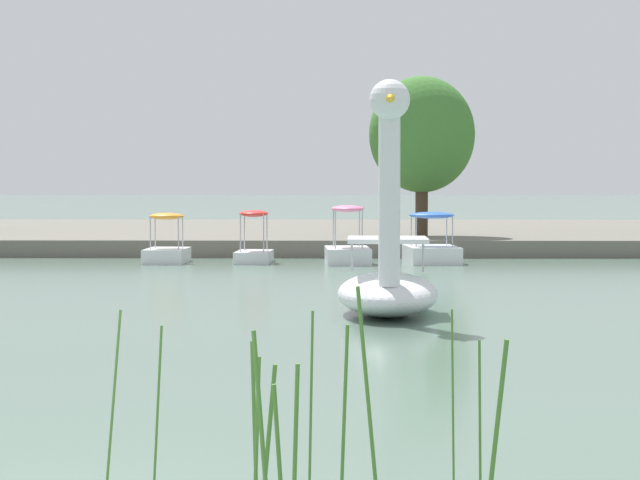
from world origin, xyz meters
name	(u,v)px	position (x,y,z in m)	size (l,w,h in m)	color
shore_bank_far	(284,234)	(0.00, 39.40, 0.27)	(116.92, 21.13, 0.55)	#6B665B
swan_boat	(388,272)	(3.06, 13.17, 0.79)	(1.86, 3.35, 4.08)	white
pedal_boat_blue	(432,248)	(4.96, 26.70, 0.44)	(1.63, 2.39, 1.51)	white
pedal_boat_pink	(348,247)	(2.47, 26.49, 0.48)	(1.38, 2.37, 1.71)	white
pedal_boat_red	(254,246)	(-0.31, 26.75, 0.48)	(1.08, 1.97, 1.56)	white
pedal_boat_orange	(167,249)	(-2.88, 26.64, 0.42)	(1.21, 1.97, 1.48)	white
tree_broadleaf_right	(422,135)	(5.07, 32.19, 4.00)	(3.89, 3.25, 5.47)	#423323
reed_clump_foreground	(317,421)	(2.01, 1.29, 0.62)	(2.80, 1.28, 1.58)	#4C7F33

